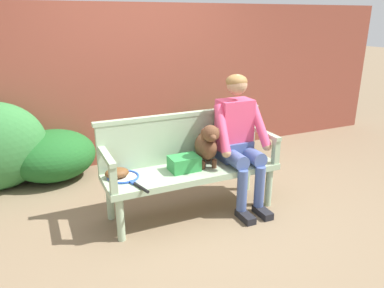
% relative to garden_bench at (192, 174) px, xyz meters
% --- Properties ---
extents(ground_plane, '(40.00, 40.00, 0.00)m').
position_rel_garden_bench_xyz_m(ground_plane, '(0.00, 0.00, -0.41)').
color(ground_plane, '#7A664C').
extents(brick_garden_fence, '(8.00, 0.30, 2.04)m').
position_rel_garden_bench_xyz_m(brick_garden_fence, '(0.00, 1.80, 0.61)').
color(brick_garden_fence, brown).
rests_on(brick_garden_fence, ground).
extents(hedge_bush_far_left, '(1.01, 0.87, 0.60)m').
position_rel_garden_bench_xyz_m(hedge_bush_far_left, '(-1.19, 1.42, -0.11)').
color(hedge_bush_far_left, '#1E5B23').
rests_on(hedge_bush_far_left, ground).
extents(hedge_bush_mid_left, '(1.10, 1.03, 0.55)m').
position_rel_garden_bench_xyz_m(hedge_bush_mid_left, '(1.00, 1.40, -0.13)').
color(hedge_bush_mid_left, '#286B2D').
rests_on(hedge_bush_mid_left, ground).
extents(garden_bench, '(1.71, 0.53, 0.47)m').
position_rel_garden_bench_xyz_m(garden_bench, '(0.00, 0.00, 0.00)').
color(garden_bench, '#9EB793').
rests_on(garden_bench, ground).
extents(bench_backrest, '(1.75, 0.06, 0.50)m').
position_rel_garden_bench_xyz_m(bench_backrest, '(0.00, 0.23, 0.31)').
color(bench_backrest, '#9EB793').
rests_on(bench_backrest, garden_bench).
extents(bench_armrest_left_end, '(0.06, 0.53, 0.28)m').
position_rel_garden_bench_xyz_m(bench_armrest_left_end, '(-0.81, -0.09, 0.26)').
color(bench_armrest_left_end, '#9EB793').
rests_on(bench_armrest_left_end, garden_bench).
extents(bench_armrest_right_end, '(0.06, 0.53, 0.28)m').
position_rel_garden_bench_xyz_m(bench_armrest_right_end, '(0.81, -0.09, 0.26)').
color(bench_armrest_right_end, '#9EB793').
rests_on(bench_armrest_right_end, garden_bench).
extents(person_seated, '(0.56, 0.66, 1.34)m').
position_rel_garden_bench_xyz_m(person_seated, '(0.50, -0.02, 0.33)').
color(person_seated, black).
rests_on(person_seated, ground).
extents(dog_on_bench, '(0.27, 0.45, 0.45)m').
position_rel_garden_bench_xyz_m(dog_on_bench, '(0.16, -0.01, 0.29)').
color(dog_on_bench, brown).
rests_on(dog_on_bench, garden_bench).
extents(tennis_racket, '(0.35, 0.58, 0.03)m').
position_rel_garden_bench_xyz_m(tennis_racket, '(-0.66, 0.03, 0.07)').
color(tennis_racket, blue).
rests_on(tennis_racket, garden_bench).
extents(baseball_glove, '(0.23, 0.19, 0.09)m').
position_rel_garden_bench_xyz_m(baseball_glove, '(-0.71, 0.09, 0.11)').
color(baseball_glove, brown).
rests_on(baseball_glove, garden_bench).
extents(sports_bag, '(0.28, 0.20, 0.14)m').
position_rel_garden_bench_xyz_m(sports_bag, '(-0.09, -0.01, 0.13)').
color(sports_bag, '#2D8E42').
rests_on(sports_bag, garden_bench).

